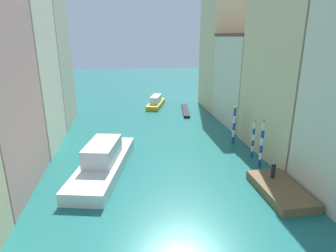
% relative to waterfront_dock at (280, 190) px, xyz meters
% --- Properties ---
extents(ground_plane, '(154.00, 154.00, 0.00)m').
position_rel_waterfront_dock_xyz_m(ground_plane, '(-9.09, 19.75, -0.36)').
color(ground_plane, '#1E6B66').
extents(building_left_2, '(6.18, 8.97, 19.02)m').
position_rel_waterfront_dock_xyz_m(building_left_2, '(-23.09, 14.19, 9.16)').
color(building_left_2, beige).
rests_on(building_left_2, ground).
extents(building_left_3, '(6.18, 9.44, 21.62)m').
position_rel_waterfront_dock_xyz_m(building_left_3, '(-23.09, 23.58, 10.46)').
color(building_left_3, '#BCB299').
rests_on(building_left_3, ground).
extents(building_right_1, '(6.18, 11.63, 21.23)m').
position_rel_waterfront_dock_xyz_m(building_right_1, '(4.90, 8.30, 10.26)').
color(building_right_1, beige).
rests_on(building_right_1, ground).
extents(building_right_2, '(6.18, 11.02, 12.71)m').
position_rel_waterfront_dock_xyz_m(building_right_2, '(4.90, 19.61, 6.00)').
color(building_right_2, beige).
rests_on(building_right_2, ground).
extents(building_right_3, '(6.18, 8.97, 20.31)m').
position_rel_waterfront_dock_xyz_m(building_right_3, '(4.90, 29.52, 9.81)').
color(building_right_3, beige).
rests_on(building_right_3, ground).
extents(waterfront_dock, '(3.15, 6.21, 0.72)m').
position_rel_waterfront_dock_xyz_m(waterfront_dock, '(0.00, 0.00, 0.00)').
color(waterfront_dock, brown).
rests_on(waterfront_dock, ground).
extents(person_on_dock, '(0.36, 0.36, 1.47)m').
position_rel_waterfront_dock_xyz_m(person_on_dock, '(0.07, 1.50, 1.04)').
color(person_on_dock, black).
rests_on(person_on_dock, waterfront_dock).
extents(mooring_pole_0, '(0.34, 0.34, 4.84)m').
position_rel_waterfront_dock_xyz_m(mooring_pole_0, '(0.69, 5.10, 2.11)').
color(mooring_pole_0, '#1E479E').
rests_on(mooring_pole_0, ground).
extents(mooring_pole_1, '(0.29, 0.29, 4.11)m').
position_rel_waterfront_dock_xyz_m(mooring_pole_1, '(0.91, 7.42, 1.74)').
color(mooring_pole_1, '#1E479E').
rests_on(mooring_pole_1, ground).
extents(mooring_pole_2, '(0.33, 0.33, 4.64)m').
position_rel_waterfront_dock_xyz_m(mooring_pole_2, '(0.38, 11.50, 2.01)').
color(mooring_pole_2, '#1E479E').
rests_on(mooring_pole_2, ground).
extents(mooring_pole_3, '(0.34, 0.34, 4.42)m').
position_rel_waterfront_dock_xyz_m(mooring_pole_3, '(0.61, 11.89, 1.90)').
color(mooring_pole_3, '#1E479E').
rests_on(mooring_pole_3, ground).
extents(vaporetto_white, '(6.21, 13.07, 2.89)m').
position_rel_waterfront_dock_xyz_m(vaporetto_white, '(-14.50, 6.53, 0.65)').
color(vaporetto_white, white).
rests_on(vaporetto_white, ground).
extents(gondola_black, '(2.23, 8.60, 0.37)m').
position_rel_waterfront_dock_xyz_m(gondola_black, '(-2.03, 27.37, -0.18)').
color(gondola_black, black).
rests_on(gondola_black, ground).
extents(motorboat_0, '(4.39, 8.10, 1.95)m').
position_rel_waterfront_dock_xyz_m(motorboat_0, '(-6.59, 32.01, 0.37)').
color(motorboat_0, gold).
rests_on(motorboat_0, ground).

